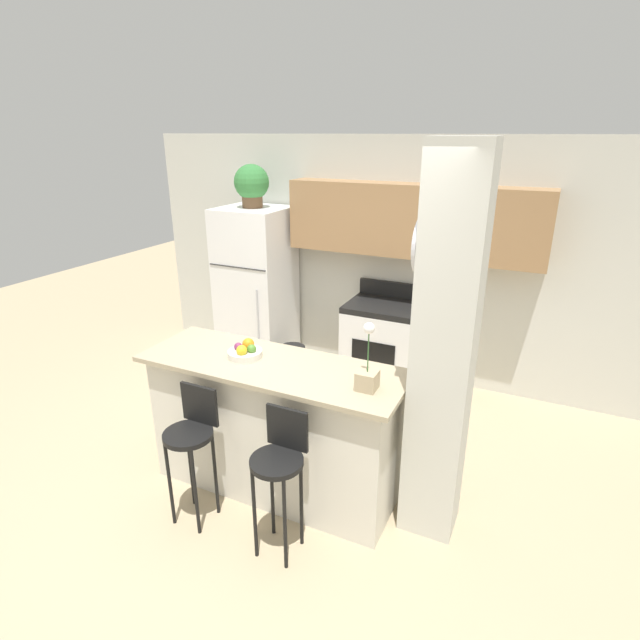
{
  "coord_description": "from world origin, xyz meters",
  "views": [
    {
      "loc": [
        1.66,
        -2.71,
        2.57
      ],
      "look_at": [
        0.0,
        0.8,
        1.1
      ],
      "focal_mm": 28.0,
      "sensor_mm": 36.0,
      "label": 1
    }
  ],
  "objects_px": {
    "bar_stool_left": "(192,436)",
    "bar_stool_right": "(280,463)",
    "refrigerator": "(256,288)",
    "orchid_vase": "(367,373)",
    "potted_plant_on_fridge": "(252,184)",
    "trash_bin": "(293,363)",
    "fruit_bowl": "(245,351)",
    "stove_range": "(383,344)"
  },
  "relations": [
    {
      "from": "bar_stool_left",
      "to": "bar_stool_right",
      "type": "height_order",
      "value": "same"
    },
    {
      "from": "bar_stool_right",
      "to": "refrigerator",
      "type": "bearing_deg",
      "value": 124.73
    },
    {
      "from": "refrigerator",
      "to": "orchid_vase",
      "type": "relative_size",
      "value": 4.03
    },
    {
      "from": "refrigerator",
      "to": "bar_stool_left",
      "type": "height_order",
      "value": "refrigerator"
    },
    {
      "from": "refrigerator",
      "to": "potted_plant_on_fridge",
      "type": "bearing_deg",
      "value": 117.39
    },
    {
      "from": "bar_stool_right",
      "to": "trash_bin",
      "type": "relative_size",
      "value": 2.59
    },
    {
      "from": "potted_plant_on_fridge",
      "to": "trash_bin",
      "type": "bearing_deg",
      "value": -23.35
    },
    {
      "from": "refrigerator",
      "to": "trash_bin",
      "type": "relative_size",
      "value": 4.75
    },
    {
      "from": "fruit_bowl",
      "to": "refrigerator",
      "type": "bearing_deg",
      "value": 120.26
    },
    {
      "from": "bar_stool_right",
      "to": "orchid_vase",
      "type": "distance_m",
      "value": 0.78
    },
    {
      "from": "refrigerator",
      "to": "fruit_bowl",
      "type": "distance_m",
      "value": 2.19
    },
    {
      "from": "potted_plant_on_fridge",
      "to": "bar_stool_right",
      "type": "bearing_deg",
      "value": -55.27
    },
    {
      "from": "stove_range",
      "to": "trash_bin",
      "type": "xyz_separation_m",
      "value": [
        -0.92,
        -0.31,
        -0.27
      ]
    },
    {
      "from": "bar_stool_right",
      "to": "orchid_vase",
      "type": "height_order",
      "value": "orchid_vase"
    },
    {
      "from": "refrigerator",
      "to": "bar_stool_right",
      "type": "xyz_separation_m",
      "value": [
        1.66,
        -2.4,
        -0.25
      ]
    },
    {
      "from": "potted_plant_on_fridge",
      "to": "orchid_vase",
      "type": "height_order",
      "value": "potted_plant_on_fridge"
    },
    {
      "from": "fruit_bowl",
      "to": "trash_bin",
      "type": "relative_size",
      "value": 0.65
    },
    {
      "from": "refrigerator",
      "to": "bar_stool_right",
      "type": "height_order",
      "value": "refrigerator"
    },
    {
      "from": "orchid_vase",
      "to": "fruit_bowl",
      "type": "distance_m",
      "value": 0.97
    },
    {
      "from": "stove_range",
      "to": "bar_stool_left",
      "type": "distance_m",
      "value": 2.52
    },
    {
      "from": "bar_stool_right",
      "to": "fruit_bowl",
      "type": "relative_size",
      "value": 3.98
    },
    {
      "from": "potted_plant_on_fridge",
      "to": "orchid_vase",
      "type": "bearing_deg",
      "value": -43.63
    },
    {
      "from": "bar_stool_left",
      "to": "potted_plant_on_fridge",
      "type": "distance_m",
      "value": 2.94
    },
    {
      "from": "orchid_vase",
      "to": "bar_stool_left",
      "type": "bearing_deg",
      "value": -157.96
    },
    {
      "from": "orchid_vase",
      "to": "trash_bin",
      "type": "relative_size",
      "value": 1.18
    },
    {
      "from": "stove_range",
      "to": "bar_stool_left",
      "type": "xyz_separation_m",
      "value": [
        -0.53,
        -2.46,
        0.19
      ]
    },
    {
      "from": "stove_range",
      "to": "orchid_vase",
      "type": "distance_m",
      "value": 2.21
    },
    {
      "from": "refrigerator",
      "to": "stove_range",
      "type": "height_order",
      "value": "refrigerator"
    },
    {
      "from": "bar_stool_left",
      "to": "orchid_vase",
      "type": "xyz_separation_m",
      "value": [
        1.07,
        0.43,
        0.51
      ]
    },
    {
      "from": "bar_stool_right",
      "to": "potted_plant_on_fridge",
      "type": "relative_size",
      "value": 2.18
    },
    {
      "from": "orchid_vase",
      "to": "trash_bin",
      "type": "distance_m",
      "value": 2.45
    },
    {
      "from": "bar_stool_left",
      "to": "refrigerator",
      "type": "bearing_deg",
      "value": 112.34
    },
    {
      "from": "stove_range",
      "to": "bar_stool_right",
      "type": "height_order",
      "value": "stove_range"
    },
    {
      "from": "bar_stool_right",
      "to": "orchid_vase",
      "type": "xyz_separation_m",
      "value": [
        0.4,
        0.43,
        0.51
      ]
    },
    {
      "from": "bar_stool_left",
      "to": "trash_bin",
      "type": "bearing_deg",
      "value": 100.48
    },
    {
      "from": "potted_plant_on_fridge",
      "to": "trash_bin",
      "type": "distance_m",
      "value": 1.97
    },
    {
      "from": "bar_stool_left",
      "to": "orchid_vase",
      "type": "distance_m",
      "value": 1.26
    },
    {
      "from": "refrigerator",
      "to": "trash_bin",
      "type": "bearing_deg",
      "value": -23.34
    },
    {
      "from": "stove_range",
      "to": "fruit_bowl",
      "type": "bearing_deg",
      "value": -101.96
    },
    {
      "from": "orchid_vase",
      "to": "stove_range",
      "type": "bearing_deg",
      "value": 105.14
    },
    {
      "from": "refrigerator",
      "to": "bar_stool_left",
      "type": "relative_size",
      "value": 1.83
    },
    {
      "from": "bar_stool_left",
      "to": "fruit_bowl",
      "type": "bearing_deg",
      "value": 77.44
    }
  ]
}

